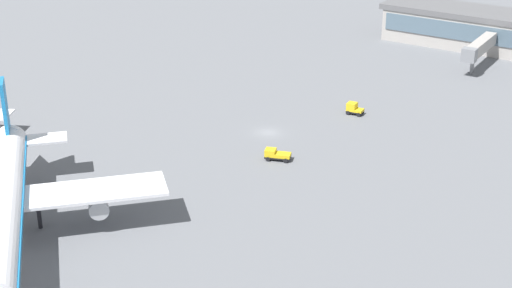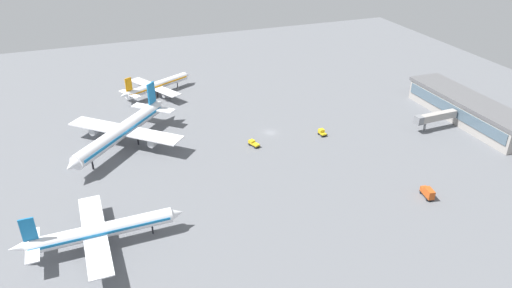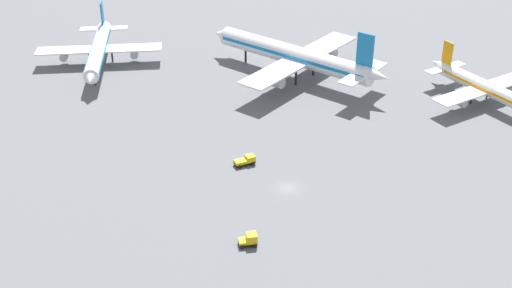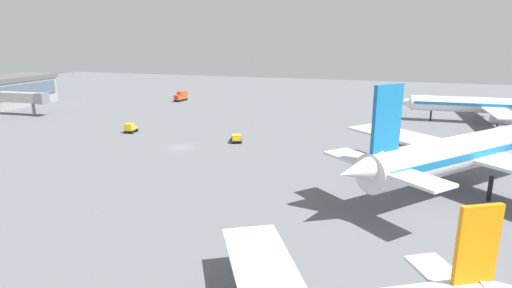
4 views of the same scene
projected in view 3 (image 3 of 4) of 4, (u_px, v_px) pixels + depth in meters
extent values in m
plane|color=slate|center=(288.00, 188.00, 134.33)|extent=(288.00, 288.00, 0.00)
cylinder|color=white|center=(490.00, 89.00, 164.35)|extent=(18.57, 30.53, 3.60)
cone|color=white|center=(438.00, 64.00, 176.87)|extent=(4.65, 5.32, 2.88)
cube|color=orange|center=(490.00, 88.00, 164.21)|extent=(18.02, 29.41, 0.65)
cube|color=white|center=(484.00, 88.00, 165.73)|extent=(29.86, 19.24, 0.32)
cylinder|color=#A5A8AD|center=(507.00, 85.00, 170.38)|extent=(3.75, 4.68, 1.98)
cylinder|color=#A5A8AD|center=(459.00, 101.00, 162.33)|extent=(3.75, 4.68, 1.98)
cube|color=white|center=(445.00, 68.00, 174.96)|extent=(12.34, 8.43, 0.26)
cube|color=orange|center=(448.00, 52.00, 172.82)|extent=(1.82, 2.95, 5.75)
cylinder|color=black|center=(487.00, 94.00, 169.12)|extent=(0.43, 0.43, 2.52)
cylinder|color=black|center=(471.00, 99.00, 166.45)|extent=(0.43, 0.43, 2.52)
cylinder|color=white|center=(98.00, 50.00, 185.29)|extent=(5.02, 36.46, 4.00)
cone|color=white|center=(90.00, 79.00, 168.56)|extent=(3.91, 4.10, 3.80)
cone|color=white|center=(105.00, 24.00, 201.72)|extent=(3.34, 5.09, 3.20)
cube|color=#1972B2|center=(98.00, 49.00, 185.14)|extent=(5.06, 35.00, 0.72)
cube|color=white|center=(99.00, 49.00, 187.05)|extent=(34.69, 6.79, 0.36)
cylinder|color=#A5A8AD|center=(135.00, 53.00, 188.59)|extent=(2.33, 4.79, 2.20)
cylinder|color=#A5A8AD|center=(65.00, 55.00, 186.91)|extent=(2.33, 4.79, 2.20)
cube|color=white|center=(104.00, 28.00, 199.21)|extent=(13.90, 3.65, 0.29)
cube|color=#1972B2|center=(102.00, 13.00, 196.83)|extent=(0.53, 3.50, 6.40)
cylinder|color=black|center=(95.00, 80.00, 175.99)|extent=(0.48, 0.48, 2.80)
cylinder|color=black|center=(112.00, 57.00, 189.77)|extent=(0.48, 0.48, 2.80)
cylinder|color=black|center=(89.00, 58.00, 189.21)|extent=(0.48, 0.48, 2.80)
cylinder|color=white|center=(294.00, 55.00, 178.62)|extent=(38.38, 35.23, 5.17)
cone|color=white|center=(222.00, 35.00, 191.93)|extent=(7.12, 7.10, 4.91)
cone|color=white|center=(377.00, 76.00, 164.92)|extent=(7.56, 7.39, 4.13)
cube|color=#1972B2|center=(294.00, 54.00, 178.43)|extent=(37.05, 34.05, 0.93)
cube|color=white|center=(301.00, 59.00, 177.63)|extent=(35.41, 38.20, 0.46)
cylinder|color=#A5A8AD|center=(273.00, 81.00, 169.96)|extent=(6.44, 6.19, 2.84)
cylinder|color=#A5A8AD|center=(326.00, 51.00, 187.09)|extent=(6.44, 6.19, 2.84)
cube|color=white|center=(363.00, 73.00, 167.12)|extent=(15.06, 16.09, 0.37)
cube|color=#1972B2|center=(365.00, 50.00, 164.04)|extent=(3.73, 3.43, 8.26)
cylinder|color=black|center=(246.00, 56.00, 189.54)|extent=(0.62, 0.62, 3.62)
cylinder|color=black|center=(296.00, 79.00, 175.97)|extent=(0.62, 0.62, 3.62)
cylinder|color=black|center=(313.00, 69.00, 181.64)|extent=(0.62, 0.62, 3.62)
cube|color=black|center=(248.00, 242.00, 118.23)|extent=(3.36, 2.18, 0.30)
cube|color=gold|center=(252.00, 238.00, 117.86)|extent=(1.97, 2.06, 1.60)
cube|color=#3F596B|center=(256.00, 236.00, 117.81)|extent=(0.23, 1.60, 0.90)
cube|color=gold|center=(243.00, 241.00, 117.90)|extent=(1.57, 2.02, 0.50)
cylinder|color=black|center=(253.00, 239.00, 119.27)|extent=(0.82, 0.37, 0.80)
cylinder|color=black|center=(255.00, 246.00, 117.65)|extent=(0.82, 0.37, 0.80)
cylinder|color=black|center=(241.00, 240.00, 118.96)|extent=(0.82, 0.37, 0.80)
cylinder|color=black|center=(242.00, 247.00, 117.33)|extent=(0.82, 0.37, 0.80)
cube|color=black|center=(245.00, 162.00, 141.74)|extent=(4.79, 3.34, 0.30)
cube|color=gold|center=(250.00, 158.00, 141.84)|extent=(2.36, 2.42, 1.20)
cube|color=#3F596B|center=(254.00, 156.00, 142.02)|extent=(0.64, 1.52, 0.67)
cube|color=gold|center=(241.00, 162.00, 141.19)|extent=(3.11, 2.70, 0.60)
cylinder|color=black|center=(249.00, 159.00, 143.13)|extent=(0.85, 0.56, 0.80)
cylinder|color=black|center=(253.00, 164.00, 141.63)|extent=(0.85, 0.56, 0.80)
cylinder|color=black|center=(236.00, 163.00, 142.00)|extent=(0.85, 0.56, 0.80)
cylinder|color=black|center=(240.00, 167.00, 140.51)|extent=(0.85, 0.56, 0.80)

